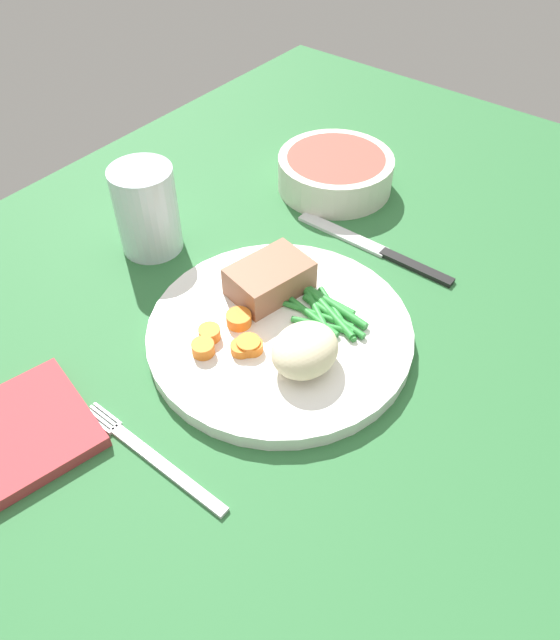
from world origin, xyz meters
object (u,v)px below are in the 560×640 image
(meat_portion, at_px, (270,279))
(fork, at_px, (154,458))
(dinner_plate, at_px, (280,333))
(knife, at_px, (376,249))
(napkin, at_px, (19,434))
(water_glass, at_px, (148,215))
(salad_bowl, at_px, (335,171))

(meat_portion, bearing_deg, fork, -168.21)
(dinner_plate, xyz_separation_m, fork, (-0.18, -0.00, -0.01))
(knife, bearing_deg, napkin, 169.23)
(fork, distance_m, knife, 0.35)
(knife, height_order, napkin, napkin)
(fork, bearing_deg, dinner_plate, -2.19)
(fork, bearing_deg, napkin, 114.66)
(fork, bearing_deg, knife, -3.07)
(knife, height_order, water_glass, water_glass)
(water_glass, bearing_deg, fork, -133.42)
(salad_bowl, relative_size, napkin, 1.26)
(meat_portion, relative_size, napkin, 0.70)
(dinner_plate, xyz_separation_m, salad_bowl, (0.26, 0.11, 0.02))
(water_glass, bearing_deg, salad_bowl, -22.71)
(salad_bowl, bearing_deg, knife, -124.65)
(meat_portion, distance_m, water_glass, 0.17)
(knife, distance_m, salad_bowl, 0.14)
(meat_portion, distance_m, napkin, 0.28)
(fork, xyz_separation_m, napkin, (-0.06, 0.11, 0.00))
(dinner_plate, height_order, meat_portion, meat_portion)
(napkin, bearing_deg, knife, -14.70)
(dinner_plate, relative_size, salad_bowl, 1.78)
(salad_bowl, bearing_deg, dinner_plate, -156.67)
(dinner_plate, height_order, napkin, dinner_plate)
(meat_portion, xyz_separation_m, fork, (-0.21, -0.04, -0.03))
(knife, xyz_separation_m, water_glass, (-0.15, 0.21, 0.04))
(dinner_plate, distance_m, napkin, 0.25)
(fork, xyz_separation_m, water_glass, (0.20, 0.21, 0.04))
(dinner_plate, distance_m, water_glass, 0.21)
(fork, relative_size, salad_bowl, 1.12)
(salad_bowl, distance_m, napkin, 0.49)
(dinner_plate, height_order, fork, dinner_plate)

